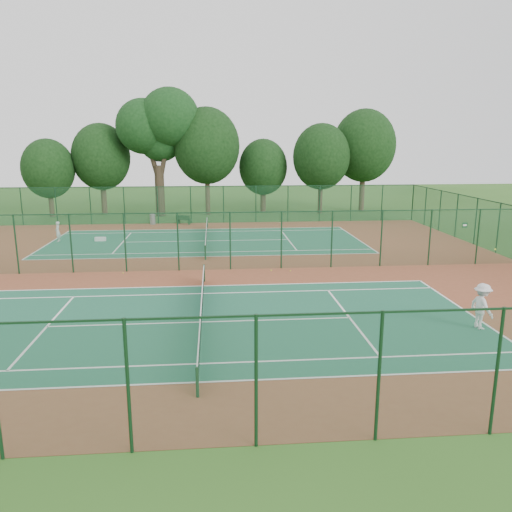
# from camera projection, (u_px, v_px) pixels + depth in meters

# --- Properties ---
(ground) EXTENTS (120.00, 120.00, 0.00)m
(ground) POSITION_uv_depth(u_px,v_px,m) (205.00, 270.00, 29.92)
(ground) COLOR #2D5A1C
(ground) RESTS_ON ground
(red_pad) EXTENTS (40.00, 36.00, 0.01)m
(red_pad) POSITION_uv_depth(u_px,v_px,m) (205.00, 270.00, 29.92)
(red_pad) COLOR brown
(red_pad) RESTS_ON ground
(court_near) EXTENTS (23.77, 10.97, 0.01)m
(court_near) POSITION_uv_depth(u_px,v_px,m) (202.00, 322.00, 21.18)
(court_near) COLOR #1D5C41
(court_near) RESTS_ON red_pad
(court_far) EXTENTS (23.77, 10.97, 0.01)m
(court_far) POSITION_uv_depth(u_px,v_px,m) (207.00, 241.00, 38.66)
(court_far) COLOR #1E6144
(court_far) RESTS_ON red_pad
(fence_north) EXTENTS (40.00, 0.09, 3.50)m
(fence_north) POSITION_uv_depth(u_px,v_px,m) (207.00, 204.00, 47.02)
(fence_north) COLOR #194D2C
(fence_north) RESTS_ON ground
(fence_south) EXTENTS (40.00, 0.09, 3.50)m
(fence_south) POSITION_uv_depth(u_px,v_px,m) (193.00, 384.00, 12.05)
(fence_south) COLOR #164429
(fence_south) RESTS_ON ground
(fence_divider) EXTENTS (40.00, 0.09, 3.50)m
(fence_divider) POSITION_uv_depth(u_px,v_px,m) (204.00, 241.00, 29.53)
(fence_divider) COLOR #194B29
(fence_divider) RESTS_ON ground
(tennis_net_near) EXTENTS (0.10, 12.90, 0.97)m
(tennis_net_near) POSITION_uv_depth(u_px,v_px,m) (202.00, 310.00, 21.06)
(tennis_net_near) COLOR #163C21
(tennis_net_near) RESTS_ON ground
(tennis_net_far) EXTENTS (0.10, 12.90, 0.97)m
(tennis_net_far) POSITION_uv_depth(u_px,v_px,m) (206.00, 234.00, 38.54)
(tennis_net_far) COLOR #163D23
(tennis_net_far) RESTS_ON ground
(player_near) EXTENTS (0.91, 1.33, 1.90)m
(player_near) POSITION_uv_depth(u_px,v_px,m) (482.00, 306.00, 20.26)
(player_near) COLOR silver
(player_near) RESTS_ON court_near
(player_far) EXTENTS (0.38, 0.57, 1.55)m
(player_far) POSITION_uv_depth(u_px,v_px,m) (58.00, 232.00, 38.28)
(player_far) COLOR silver
(player_far) RESTS_ON court_far
(trash_bin) EXTENTS (0.65, 0.65, 0.96)m
(trash_bin) POSITION_uv_depth(u_px,v_px,m) (153.00, 219.00, 46.49)
(trash_bin) COLOR gray
(trash_bin) RESTS_ON red_pad
(bench) EXTENTS (1.43, 0.91, 0.85)m
(bench) POSITION_uv_depth(u_px,v_px,m) (184.00, 220.00, 46.54)
(bench) COLOR #113218
(bench) RESTS_ON red_pad
(kit_bag) EXTENTS (0.83, 0.34, 0.31)m
(kit_bag) POSITION_uv_depth(u_px,v_px,m) (100.00, 239.00, 38.61)
(kit_bag) COLOR silver
(kit_bag) RESTS_ON red_pad
(stray_ball_a) EXTENTS (0.07, 0.07, 0.07)m
(stray_ball_a) POSITION_uv_depth(u_px,v_px,m) (271.00, 270.00, 29.64)
(stray_ball_a) COLOR #D3EB36
(stray_ball_a) RESTS_ON red_pad
(stray_ball_b) EXTENTS (0.07, 0.07, 0.07)m
(stray_ball_b) POSITION_uv_depth(u_px,v_px,m) (290.00, 271.00, 29.54)
(stray_ball_b) COLOR yellow
(stray_ball_b) RESTS_ON red_pad
(stray_ball_c) EXTENTS (0.07, 0.07, 0.07)m
(stray_ball_c) POSITION_uv_depth(u_px,v_px,m) (123.00, 273.00, 29.03)
(stray_ball_c) COLOR gold
(stray_ball_c) RESTS_ON red_pad
(big_tree) EXTENTS (8.37, 6.13, 12.86)m
(big_tree) POSITION_uv_depth(u_px,v_px,m) (158.00, 126.00, 50.07)
(big_tree) COLOR #31261B
(big_tree) RESTS_ON ground
(evergreen_row) EXTENTS (39.00, 5.00, 12.00)m
(evergreen_row) POSITION_uv_depth(u_px,v_px,m) (213.00, 214.00, 53.52)
(evergreen_row) COLOR black
(evergreen_row) RESTS_ON ground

